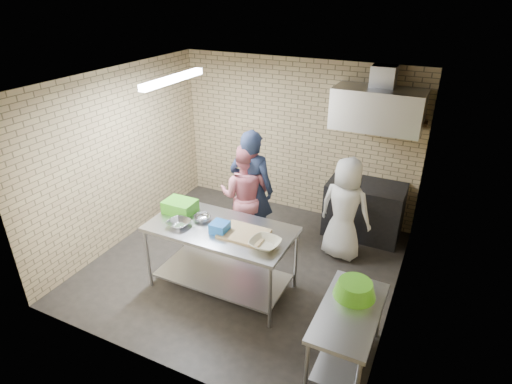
# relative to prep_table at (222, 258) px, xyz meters

# --- Properties ---
(floor) EXTENTS (4.20, 4.20, 0.00)m
(floor) POSITION_rel_prep_table_xyz_m (0.05, 0.54, -0.47)
(floor) COLOR black
(floor) RESTS_ON ground
(ceiling) EXTENTS (4.20, 4.20, 0.00)m
(ceiling) POSITION_rel_prep_table_xyz_m (0.05, 0.54, 2.23)
(ceiling) COLOR black
(ceiling) RESTS_ON ground
(back_wall) EXTENTS (4.20, 0.06, 2.70)m
(back_wall) POSITION_rel_prep_table_xyz_m (0.05, 2.54, 0.88)
(back_wall) COLOR tan
(back_wall) RESTS_ON ground
(front_wall) EXTENTS (4.20, 0.06, 2.70)m
(front_wall) POSITION_rel_prep_table_xyz_m (0.05, -1.46, 0.88)
(front_wall) COLOR tan
(front_wall) RESTS_ON ground
(left_wall) EXTENTS (0.06, 4.00, 2.70)m
(left_wall) POSITION_rel_prep_table_xyz_m (-2.05, 0.54, 0.88)
(left_wall) COLOR tan
(left_wall) RESTS_ON ground
(right_wall) EXTENTS (0.06, 4.00, 2.70)m
(right_wall) POSITION_rel_prep_table_xyz_m (2.15, 0.54, 0.88)
(right_wall) COLOR tan
(right_wall) RESTS_ON ground
(prep_table) EXTENTS (1.89, 0.94, 0.94)m
(prep_table) POSITION_rel_prep_table_xyz_m (0.00, 0.00, 0.00)
(prep_table) COLOR #B3B5BA
(prep_table) RESTS_ON floor
(side_counter) EXTENTS (0.60, 1.20, 0.75)m
(side_counter) POSITION_rel_prep_table_xyz_m (1.85, -0.56, -0.10)
(side_counter) COLOR silver
(side_counter) RESTS_ON floor
(stove) EXTENTS (1.20, 0.70, 0.90)m
(stove) POSITION_rel_prep_table_xyz_m (1.40, 2.19, -0.02)
(stove) COLOR black
(stove) RESTS_ON floor
(range_hood) EXTENTS (1.30, 0.60, 0.60)m
(range_hood) POSITION_rel_prep_table_xyz_m (1.40, 2.24, 1.63)
(range_hood) COLOR silver
(range_hood) RESTS_ON back_wall
(hood_duct) EXTENTS (0.35, 0.30, 0.30)m
(hood_duct) POSITION_rel_prep_table_xyz_m (1.40, 2.39, 2.08)
(hood_duct) COLOR #A5A8AD
(hood_duct) RESTS_ON back_wall
(wall_shelf) EXTENTS (0.80, 0.20, 0.04)m
(wall_shelf) POSITION_rel_prep_table_xyz_m (1.70, 2.43, 1.45)
(wall_shelf) COLOR #3F2B19
(wall_shelf) RESTS_ON back_wall
(fluorescent_fixture) EXTENTS (0.10, 1.25, 0.08)m
(fluorescent_fixture) POSITION_rel_prep_table_xyz_m (-0.95, 0.54, 2.17)
(fluorescent_fixture) COLOR white
(fluorescent_fixture) RESTS_ON ceiling
(green_crate) EXTENTS (0.42, 0.31, 0.17)m
(green_crate) POSITION_rel_prep_table_xyz_m (-0.70, 0.12, 0.56)
(green_crate) COLOR green
(green_crate) RESTS_ON prep_table
(blue_tub) EXTENTS (0.21, 0.21, 0.14)m
(blue_tub) POSITION_rel_prep_table_xyz_m (0.05, -0.10, 0.54)
(blue_tub) COLOR blue
(blue_tub) RESTS_ON prep_table
(cutting_board) EXTENTS (0.58, 0.44, 0.03)m
(cutting_board) POSITION_rel_prep_table_xyz_m (0.35, -0.02, 0.49)
(cutting_board) COLOR tan
(cutting_board) RESTS_ON prep_table
(mixing_bowl_a) EXTENTS (0.32, 0.32, 0.07)m
(mixing_bowl_a) POSITION_rel_prep_table_xyz_m (-0.50, -0.20, 0.51)
(mixing_bowl_a) COLOR #ABAEB2
(mixing_bowl_a) RESTS_ON prep_table
(mixing_bowl_b) EXTENTS (0.24, 0.24, 0.07)m
(mixing_bowl_b) POSITION_rel_prep_table_xyz_m (-0.30, 0.05, 0.51)
(mixing_bowl_b) COLOR #ACAFB3
(mixing_bowl_b) RESTS_ON prep_table
(ceramic_bowl) EXTENTS (0.39, 0.39, 0.09)m
(ceramic_bowl) POSITION_rel_prep_table_xyz_m (0.70, -0.15, 0.52)
(ceramic_bowl) COLOR beige
(ceramic_bowl) RESTS_ON prep_table
(green_basin) EXTENTS (0.46, 0.46, 0.17)m
(green_basin) POSITION_rel_prep_table_xyz_m (1.83, -0.31, 0.36)
(green_basin) COLOR #59C626
(green_basin) RESTS_ON side_counter
(bottle_green) EXTENTS (0.06, 0.06, 0.15)m
(bottle_green) POSITION_rel_prep_table_xyz_m (1.85, 2.43, 1.54)
(bottle_green) COLOR green
(bottle_green) RESTS_ON wall_shelf
(man_navy) EXTENTS (0.73, 0.51, 1.89)m
(man_navy) POSITION_rel_prep_table_xyz_m (-0.13, 1.16, 0.47)
(man_navy) COLOR #141734
(man_navy) RESTS_ON floor
(woman_pink) EXTENTS (0.91, 0.76, 1.67)m
(woman_pink) POSITION_rel_prep_table_xyz_m (-0.22, 1.13, 0.36)
(woman_pink) COLOR #CD6C7B
(woman_pink) RESTS_ON floor
(woman_white) EXTENTS (0.84, 0.61, 1.59)m
(woman_white) POSITION_rel_prep_table_xyz_m (1.25, 1.45, 0.32)
(woman_white) COLOR silver
(woman_white) RESTS_ON floor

